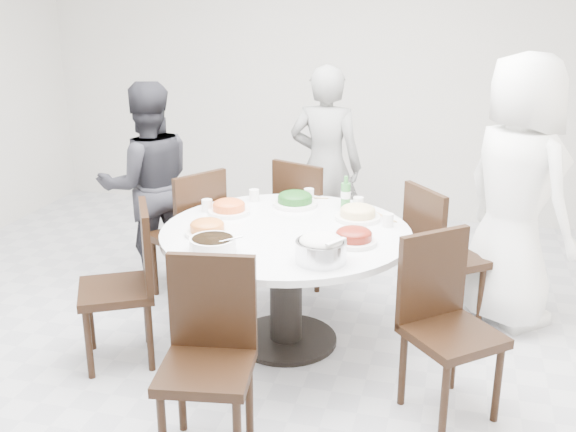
% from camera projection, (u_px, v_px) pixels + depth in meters
% --- Properties ---
extents(floor, '(6.00, 6.00, 0.01)m').
position_uv_depth(floor, '(254.00, 364.00, 4.00)').
color(floor, '#BCBDC2').
rests_on(floor, ground).
extents(wall_back, '(6.00, 0.01, 2.80)m').
position_uv_depth(wall_back, '(347.00, 70.00, 6.31)').
color(wall_back, beige).
rests_on(wall_back, ground).
extents(dining_table, '(1.50, 1.50, 0.75)m').
position_uv_depth(dining_table, '(286.00, 287.00, 4.14)').
color(dining_table, white).
rests_on(dining_table, floor).
extents(chair_ne, '(0.59, 0.59, 0.95)m').
position_uv_depth(chair_ne, '(446.00, 256.00, 4.36)').
color(chair_ne, black).
rests_on(chair_ne, floor).
extents(chair_n, '(0.55, 0.55, 0.95)m').
position_uv_depth(chair_n, '(312.00, 220.00, 5.04)').
color(chair_n, black).
rests_on(chair_n, floor).
extents(chair_nw, '(0.58, 0.58, 0.95)m').
position_uv_depth(chair_nw, '(186.00, 233.00, 4.76)').
color(chair_nw, black).
rests_on(chair_nw, floor).
extents(chair_sw, '(0.57, 0.57, 0.95)m').
position_uv_depth(chair_sw, '(116.00, 287.00, 3.91)').
color(chair_sw, black).
rests_on(chair_sw, floor).
extents(chair_s, '(0.48, 0.48, 0.95)m').
position_uv_depth(chair_s, '(206.00, 366.00, 3.08)').
color(chair_s, black).
rests_on(chair_s, floor).
extents(chair_se, '(0.59, 0.59, 0.95)m').
position_uv_depth(chair_se, '(453.00, 331.00, 3.40)').
color(chair_se, black).
rests_on(chair_se, floor).
extents(diner_right, '(0.99, 1.02, 1.77)m').
position_uv_depth(diner_right, '(516.00, 193.00, 4.28)').
color(diner_right, white).
rests_on(diner_right, floor).
extents(diner_middle, '(0.60, 0.41, 1.59)m').
position_uv_depth(diner_middle, '(326.00, 166.00, 5.30)').
color(diner_middle, black).
rests_on(diner_middle, floor).
extents(diner_left, '(0.93, 0.89, 1.51)m').
position_uv_depth(diner_left, '(148.00, 185.00, 4.93)').
color(diner_left, black).
rests_on(diner_left, floor).
extents(dish_greens, '(0.30, 0.30, 0.08)m').
position_uv_depth(dish_greens, '(295.00, 200.00, 4.46)').
color(dish_greens, white).
rests_on(dish_greens, dining_table).
extents(dish_pale, '(0.28, 0.28, 0.08)m').
position_uv_depth(dish_pale, '(358.00, 214.00, 4.19)').
color(dish_pale, white).
rests_on(dish_pale, dining_table).
extents(dish_orange, '(0.27, 0.27, 0.07)m').
position_uv_depth(dish_orange, '(229.00, 208.00, 4.30)').
color(dish_orange, white).
rests_on(dish_orange, dining_table).
extents(dish_redbrown, '(0.26, 0.26, 0.07)m').
position_uv_depth(dish_redbrown, '(354.00, 238.00, 3.79)').
color(dish_redbrown, white).
rests_on(dish_redbrown, dining_table).
extents(dish_tofu, '(0.26, 0.26, 0.07)m').
position_uv_depth(dish_tofu, '(207.00, 229.00, 3.93)').
color(dish_tofu, white).
rests_on(dish_tofu, dining_table).
extents(rice_bowl, '(0.27, 0.27, 0.12)m').
position_uv_depth(rice_bowl, '(321.00, 251.00, 3.53)').
color(rice_bowl, silver).
rests_on(rice_bowl, dining_table).
extents(soup_bowl, '(0.26, 0.26, 0.08)m').
position_uv_depth(soup_bowl, '(213.00, 245.00, 3.67)').
color(soup_bowl, white).
rests_on(soup_bowl, dining_table).
extents(beverage_bottle, '(0.06, 0.06, 0.22)m').
position_uv_depth(beverage_bottle, '(346.00, 192.00, 4.38)').
color(beverage_bottle, '#327D36').
rests_on(beverage_bottle, dining_table).
extents(tea_cups, '(0.07, 0.07, 0.08)m').
position_uv_depth(tea_cups, '(307.00, 193.00, 4.61)').
color(tea_cups, white).
rests_on(tea_cups, dining_table).
extents(chopsticks, '(0.24, 0.04, 0.01)m').
position_uv_depth(chopsticks, '(307.00, 199.00, 4.60)').
color(chopsticks, tan).
rests_on(chopsticks, dining_table).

